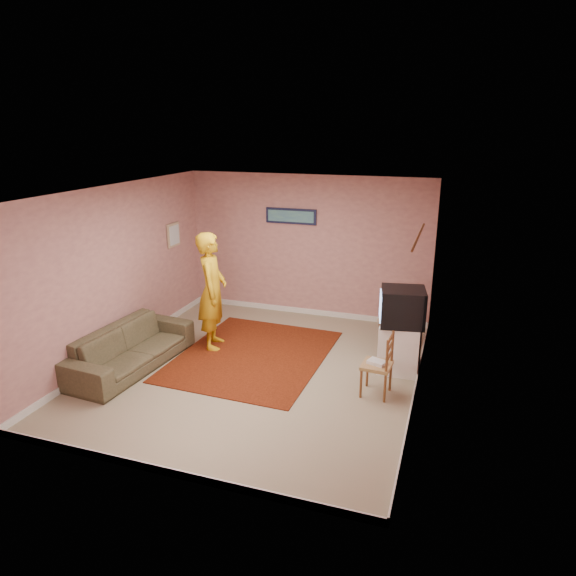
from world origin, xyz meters
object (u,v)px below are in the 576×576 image
(tv_cabinet, at_px, (400,347))
(person, at_px, (212,291))
(sofa, at_px, (131,348))
(chair_a, at_px, (396,311))
(crt_tv, at_px, (402,307))
(chair_b, at_px, (377,358))

(tv_cabinet, xyz_separation_m, person, (-2.93, -0.07, 0.57))
(person, bearing_deg, sofa, 125.17)
(chair_a, relative_size, person, 0.28)
(chair_a, xyz_separation_m, person, (-2.76, -0.91, 0.34))
(sofa, bearing_deg, crt_tv, -68.45)
(crt_tv, distance_m, sofa, 3.97)
(crt_tv, distance_m, person, 2.93)
(tv_cabinet, relative_size, sofa, 0.34)
(crt_tv, height_order, sofa, crt_tv)
(chair_b, height_order, person, person)
(tv_cabinet, relative_size, chair_a, 1.36)
(person, bearing_deg, chair_b, -122.18)
(chair_b, relative_size, sofa, 0.22)
(crt_tv, relative_size, chair_b, 1.47)
(chair_a, distance_m, chair_b, 1.64)
(tv_cabinet, relative_size, crt_tv, 1.04)
(chair_a, distance_m, sofa, 4.10)
(chair_b, height_order, sofa, chair_b)
(crt_tv, distance_m, chair_b, 0.94)
(chair_a, bearing_deg, chair_b, -78.58)
(sofa, xyz_separation_m, person, (0.82, 1.06, 0.63))
(tv_cabinet, distance_m, person, 2.99)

